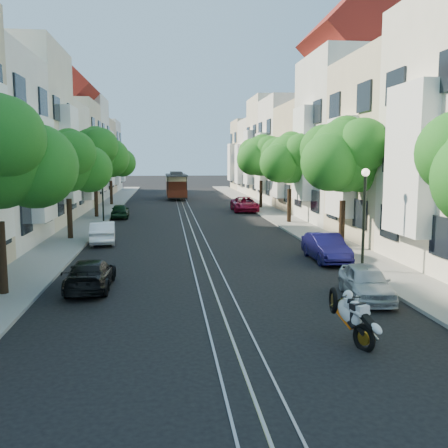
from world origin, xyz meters
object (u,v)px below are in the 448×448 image
object	(u,v)px
tree_w_d	(111,160)
parked_car_w_mid	(103,232)
parked_car_w_near	(90,274)
sportbike_rider	(351,314)
tree_e_c	(291,160)
tree_w_b	(69,164)
parked_car_e_near	(366,282)
lamp_east	(364,204)
parked_car_e_far	(245,204)
tree_w_c	(95,154)
tree_e_d	(262,157)
parked_car_w_far	(120,211)
tree_e_b	(345,157)
lamp_west	(102,184)
cable_car	(176,184)
parked_car_e_mid	(326,247)

from	to	relation	value
tree_w_d	parked_car_w_mid	bearing A→B (deg)	-85.23
parked_car_w_near	sportbike_rider	bearing A→B (deg)	139.93
tree_e_c	sportbike_rider	bearing A→B (deg)	-100.38
tree_w_b	parked_car_e_near	size ratio (longest dim) A/B	1.85
lamp_east	parked_car_e_far	world-z (taller)	lamp_east
tree_w_c	parked_car_w_mid	distance (m)	13.18
tree_w_c	tree_e_d	bearing A→B (deg)	22.62
tree_e_c	parked_car_w_far	bearing A→B (deg)	159.57
tree_w_c	parked_car_w_near	distance (m)	22.95
parked_car_e_far	parked_car_w_near	size ratio (longest dim) A/B	1.25
tree_e_b	tree_e_c	bearing A→B (deg)	90.00
tree_e_d	tree_w_c	distance (m)	15.60
tree_e_b	parked_car_w_far	distance (m)	20.53
tree_e_c	lamp_west	distance (m)	13.82
parked_car_e_far	tree_w_c	bearing A→B (deg)	-162.67
cable_car	parked_car_w_mid	size ratio (longest dim) A/B	2.04
tree_e_b	parked_car_w_near	xyz separation A→B (m)	(-11.66, -6.33, -4.19)
sportbike_rider	parked_car_w_mid	xyz separation A→B (m)	(-8.14, 16.29, -0.15)
tree_e_c	parked_car_w_far	distance (m)	14.02
lamp_west	parked_car_e_near	bearing A→B (deg)	-62.63
lamp_east	parked_car_e_far	distance (m)	24.73
parked_car_e_mid	parked_car_e_far	xyz separation A→B (m)	(-0.32, 22.04, 0.02)
tree_e_c	tree_e_d	xyz separation A→B (m)	(0.00, 11.00, 0.27)
tree_e_c	lamp_west	size ratio (longest dim) A/B	1.57
parked_car_e_mid	parked_car_e_far	bearing A→B (deg)	90.86
lamp_east	parked_car_w_far	distance (m)	23.81
tree_e_b	parked_car_w_near	world-z (taller)	tree_e_b
tree_e_b	tree_w_c	world-z (taller)	tree_w_c
tree_w_d	lamp_east	distance (m)	34.73
parked_car_e_mid	sportbike_rider	bearing A→B (deg)	-104.64
lamp_east	parked_car_e_mid	distance (m)	3.47
cable_car	parked_car_e_near	distance (m)	43.68
parked_car_e_mid	parked_car_w_near	xyz separation A→B (m)	(-10.00, -3.93, -0.08)
tree_w_d	lamp_west	world-z (taller)	tree_w_d
parked_car_e_far	sportbike_rider	bearing A→B (deg)	-93.12
parked_car_e_near	parked_car_w_far	size ratio (longest dim) A/B	1.00
tree_w_b	lamp_east	bearing A→B (deg)	-36.58
tree_w_c	tree_w_b	bearing A→B (deg)	-90.00
tree_w_c	parked_car_w_mid	world-z (taller)	tree_w_c
parked_car_w_near	parked_car_w_far	bearing A→B (deg)	-87.45
parked_car_e_near	tree_e_d	bearing A→B (deg)	93.49
tree_e_d	tree_w_b	bearing A→B (deg)	-130.27
parked_car_w_far	sportbike_rider	bearing A→B (deg)	104.34
cable_car	parked_car_e_mid	xyz separation A→B (m)	(6.10, -37.06, -1.10)
tree_w_b	parked_car_w_mid	bearing A→B (deg)	-32.87
sportbike_rider	parked_car_e_far	distance (m)	32.26
tree_e_b	lamp_west	size ratio (longest dim) A/B	1.61
tree_e_b	tree_w_b	distance (m)	15.25
parked_car_w_near	lamp_east	bearing A→B (deg)	-172.61
tree_e_c	cable_car	world-z (taller)	tree_e_c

